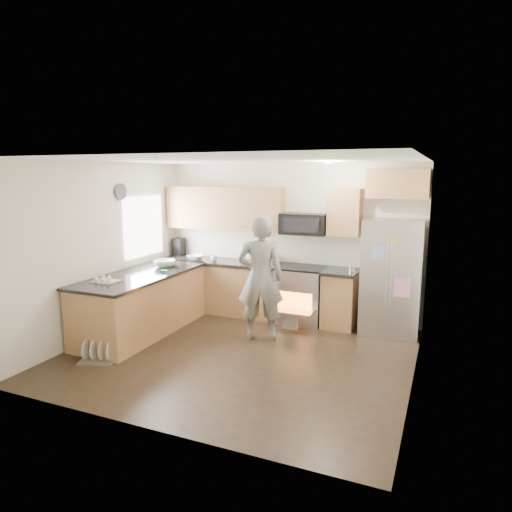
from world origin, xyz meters
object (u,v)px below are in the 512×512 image
at_px(stove_range, 301,282).
at_px(refrigerator, 391,277).
at_px(dish_rack, 99,355).
at_px(person, 260,278).

bearing_deg(stove_range, refrigerator, 0.30).
xyz_separation_m(stove_range, dish_rack, (-1.95, -2.60, -0.60)).
bearing_deg(refrigerator, dish_rack, -144.68).
distance_m(person, dish_rack, 2.44).
relative_size(refrigerator, person, 0.95).
relative_size(refrigerator, dish_rack, 3.24).
bearing_deg(refrigerator, stove_range, 177.87).
bearing_deg(refrigerator, person, -152.24).
height_order(stove_range, refrigerator, stove_range).
bearing_deg(stove_range, person, -107.32).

